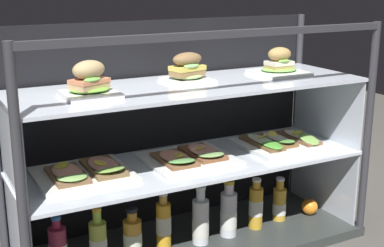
% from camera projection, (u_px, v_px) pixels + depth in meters
% --- Properties ---
extents(case_base_deck, '(1.43, 0.50, 0.04)m').
position_uv_depth(case_base_deck, '(192.00, 244.00, 2.24)').
color(case_base_deck, '#323736').
rests_on(case_base_deck, ground).
extents(case_frame, '(1.43, 0.50, 0.91)m').
position_uv_depth(case_frame, '(175.00, 123.00, 2.25)').
color(case_frame, '#333338').
rests_on(case_frame, ground).
extents(riser_lower_tier, '(1.36, 0.43, 0.33)m').
position_uv_depth(riser_lower_tier, '(192.00, 202.00, 2.20)').
color(riser_lower_tier, silver).
rests_on(riser_lower_tier, case_base_deck).
extents(shelf_lower_glass, '(1.38, 0.45, 0.01)m').
position_uv_depth(shelf_lower_glass, '(192.00, 163.00, 2.15)').
color(shelf_lower_glass, silver).
rests_on(shelf_lower_glass, riser_lower_tier).
extents(riser_upper_tier, '(1.36, 0.43, 0.30)m').
position_uv_depth(riser_upper_tier, '(192.00, 125.00, 2.11)').
color(riser_upper_tier, silver).
rests_on(riser_upper_tier, shelf_lower_glass).
extents(shelf_upper_glass, '(1.38, 0.45, 0.01)m').
position_uv_depth(shelf_upper_glass, '(192.00, 86.00, 2.07)').
color(shelf_upper_glass, silver).
rests_on(shelf_upper_glass, riser_upper_tier).
extents(plated_roll_sandwich_center, '(0.18, 0.18, 0.12)m').
position_uv_depth(plated_roll_sandwich_center, '(89.00, 83.00, 1.84)').
color(plated_roll_sandwich_center, white).
rests_on(plated_roll_sandwich_center, shelf_upper_glass).
extents(plated_roll_sandwich_left_of_center, '(0.17, 0.17, 0.11)m').
position_uv_depth(plated_roll_sandwich_left_of_center, '(187.00, 70.00, 2.11)').
color(plated_roll_sandwich_left_of_center, white).
rests_on(plated_roll_sandwich_left_of_center, shelf_upper_glass).
extents(plated_roll_sandwich_far_right, '(0.20, 0.20, 0.11)m').
position_uv_depth(plated_roll_sandwich_far_right, '(279.00, 66.00, 2.26)').
color(plated_roll_sandwich_far_right, white).
rests_on(plated_roll_sandwich_far_right, shelf_upper_glass).
extents(open_sandwich_tray_mid_left, '(0.34, 0.31, 0.06)m').
position_uv_depth(open_sandwich_tray_mid_left, '(85.00, 172.00, 1.97)').
color(open_sandwich_tray_mid_left, white).
rests_on(open_sandwich_tray_mid_left, shelf_lower_glass).
extents(open_sandwich_tray_left_of_center, '(0.34, 0.31, 0.06)m').
position_uv_depth(open_sandwich_tray_left_of_center, '(190.00, 157.00, 2.14)').
color(open_sandwich_tray_left_of_center, white).
rests_on(open_sandwich_tray_left_of_center, shelf_lower_glass).
extents(open_sandwich_tray_right_of_center, '(0.34, 0.31, 0.06)m').
position_uv_depth(open_sandwich_tray_right_of_center, '(281.00, 142.00, 2.33)').
color(open_sandwich_tray_right_of_center, white).
rests_on(open_sandwich_tray_right_of_center, shelf_lower_glass).
extents(juice_bottle_tucked_behind, '(0.07, 0.07, 0.24)m').
position_uv_depth(juice_bottle_tucked_behind, '(98.00, 244.00, 2.00)').
color(juice_bottle_tucked_behind, '#B8C94A').
rests_on(juice_bottle_tucked_behind, case_base_deck).
extents(juice_bottle_front_right_end, '(0.07, 0.07, 0.20)m').
position_uv_depth(juice_bottle_front_right_end, '(133.00, 237.00, 2.07)').
color(juice_bottle_front_right_end, gold).
rests_on(juice_bottle_front_right_end, case_base_deck).
extents(juice_bottle_near_post, '(0.06, 0.06, 0.24)m').
position_uv_depth(juice_bottle_near_post, '(164.00, 225.00, 2.13)').
color(juice_bottle_near_post, gold).
rests_on(juice_bottle_near_post, case_base_deck).
extents(juice_bottle_back_left, '(0.07, 0.07, 0.24)m').
position_uv_depth(juice_bottle_back_left, '(201.00, 221.00, 2.19)').
color(juice_bottle_back_left, white).
rests_on(juice_bottle_back_left, case_base_deck).
extents(juice_bottle_back_right, '(0.07, 0.07, 0.24)m').
position_uv_depth(juice_bottle_back_right, '(229.00, 214.00, 2.25)').
color(juice_bottle_back_right, silver).
rests_on(juice_bottle_back_right, case_base_deck).
extents(juice_bottle_front_second, '(0.06, 0.06, 0.22)m').
position_uv_depth(juice_bottle_front_second, '(256.00, 206.00, 2.32)').
color(juice_bottle_front_second, gold).
rests_on(juice_bottle_front_second, case_base_deck).
extents(juice_bottle_front_fourth, '(0.06, 0.06, 0.19)m').
position_uv_depth(juice_bottle_front_fourth, '(279.00, 204.00, 2.40)').
color(juice_bottle_front_fourth, gold).
rests_on(juice_bottle_front_fourth, case_base_deck).
extents(orange_fruit_beside_bottles, '(0.07, 0.07, 0.07)m').
position_uv_depth(orange_fruit_beside_bottles, '(310.00, 207.00, 2.46)').
color(orange_fruit_beside_bottles, orange).
rests_on(orange_fruit_beside_bottles, case_base_deck).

